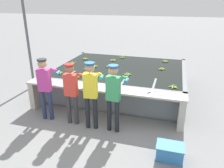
% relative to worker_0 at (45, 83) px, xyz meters
% --- Properties ---
extents(ground_plane, '(80.00, 80.00, 0.00)m').
position_rel_worker_0_xyz_m(ground_plane, '(1.37, 0.27, -1.02)').
color(ground_plane, gray).
rests_on(ground_plane, ground).
extents(wash_tank, '(4.35, 3.47, 0.86)m').
position_rel_worker_0_xyz_m(wash_tank, '(1.37, 2.44, -0.59)').
color(wash_tank, gray).
rests_on(wash_tank, ground).
extents(work_ledge, '(4.35, 0.45, 0.86)m').
position_rel_worker_0_xyz_m(work_ledge, '(1.37, 0.50, -0.41)').
color(work_ledge, '#B7B2A3').
rests_on(work_ledge, ground).
extents(worker_0, '(0.46, 0.74, 1.67)m').
position_rel_worker_0_xyz_m(worker_0, '(0.00, 0.00, 0.00)').
color(worker_0, navy).
rests_on(worker_0, ground).
extents(worker_1, '(0.40, 0.71, 1.61)m').
position_rel_worker_0_xyz_m(worker_1, '(0.75, -0.01, -0.05)').
color(worker_1, '#38383D').
rests_on(worker_1, ground).
extents(worker_2, '(0.46, 0.74, 1.70)m').
position_rel_worker_0_xyz_m(worker_2, '(1.30, -0.08, 0.02)').
color(worker_2, '#1E2328').
rests_on(worker_2, ground).
extents(worker_3, '(0.44, 0.73, 1.68)m').
position_rel_worker_0_xyz_m(worker_3, '(1.85, -0.06, 0.01)').
color(worker_3, '#1E2328').
rests_on(worker_3, ground).
extents(banana_bunch_floating_0, '(0.28, 0.27, 0.08)m').
position_rel_worker_0_xyz_m(banana_bunch_floating_0, '(2.82, 3.61, -0.15)').
color(banana_bunch_floating_0, '#75A333').
rests_on(banana_bunch_floating_0, wash_tank).
extents(banana_bunch_floating_1, '(0.24, 0.24, 0.08)m').
position_rel_worker_0_xyz_m(banana_bunch_floating_1, '(-0.42, 2.46, -0.14)').
color(banana_bunch_floating_1, '#9EC642').
rests_on(banana_bunch_floating_1, wash_tank).
extents(banana_bunch_floating_2, '(0.28, 0.27, 0.08)m').
position_rel_worker_0_xyz_m(banana_bunch_floating_2, '(2.77, 2.60, -0.15)').
color(banana_bunch_floating_2, '#7FAD33').
rests_on(banana_bunch_floating_2, wash_tank).
extents(banana_bunch_floating_3, '(0.27, 0.28, 0.08)m').
position_rel_worker_0_xyz_m(banana_bunch_floating_3, '(3.19, 1.05, -0.15)').
color(banana_bunch_floating_3, '#8CB738').
rests_on(banana_bunch_floating_3, wash_tank).
extents(banana_bunch_floating_4, '(0.27, 0.28, 0.08)m').
position_rel_worker_0_xyz_m(banana_bunch_floating_4, '(0.99, 2.37, -0.15)').
color(banana_bunch_floating_4, '#75A333').
rests_on(banana_bunch_floating_4, wash_tank).
extents(banana_bunch_floating_5, '(0.28, 0.27, 0.08)m').
position_rel_worker_0_xyz_m(banana_bunch_floating_5, '(0.38, 1.88, -0.15)').
color(banana_bunch_floating_5, '#75A333').
rests_on(banana_bunch_floating_5, wash_tank).
extents(banana_bunch_floating_6, '(0.24, 0.24, 0.08)m').
position_rel_worker_0_xyz_m(banana_bunch_floating_6, '(0.40, 1.12, -0.14)').
color(banana_bunch_floating_6, '#7FAD33').
rests_on(banana_bunch_floating_6, wash_tank).
extents(banana_bunch_floating_7, '(0.28, 0.28, 0.08)m').
position_rel_worker_0_xyz_m(banana_bunch_floating_7, '(0.49, 2.25, -0.15)').
color(banana_bunch_floating_7, '#7FAD33').
rests_on(banana_bunch_floating_7, wash_tank).
extents(banana_bunch_floating_8, '(0.28, 0.28, 0.08)m').
position_rel_worker_0_xyz_m(banana_bunch_floating_8, '(-0.21, 3.11, -0.15)').
color(banana_bunch_floating_8, '#7FAD33').
rests_on(banana_bunch_floating_8, wash_tank).
extents(banana_bunch_floating_9, '(0.28, 0.28, 0.08)m').
position_rel_worker_0_xyz_m(banana_bunch_floating_9, '(-0.31, 1.25, -0.15)').
color(banana_bunch_floating_9, '#8CB738').
rests_on(banana_bunch_floating_9, wash_tank).
extents(banana_bunch_floating_10, '(0.28, 0.27, 0.08)m').
position_rel_worker_0_xyz_m(banana_bunch_floating_10, '(1.79, 1.73, -0.15)').
color(banana_bunch_floating_10, '#75A333').
rests_on(banana_bunch_floating_10, wash_tank).
extents(banana_bunch_floating_11, '(0.28, 0.27, 0.08)m').
position_rel_worker_0_xyz_m(banana_bunch_floating_11, '(1.12, 3.75, -0.15)').
color(banana_bunch_floating_11, '#7FAD33').
rests_on(banana_bunch_floating_11, wash_tank).
extents(banana_bunch_floating_12, '(0.28, 0.28, 0.08)m').
position_rel_worker_0_xyz_m(banana_bunch_floating_12, '(0.89, 3.22, -0.15)').
color(banana_bunch_floating_12, '#93BC3D').
rests_on(banana_bunch_floating_12, wash_tank).
extents(knife_0, '(0.25, 0.28, 0.02)m').
position_rel_worker_0_xyz_m(knife_0, '(2.66, 0.55, -0.15)').
color(knife_0, silver).
rests_on(knife_0, work_ledge).
extents(knife_1, '(0.29, 0.25, 0.02)m').
position_rel_worker_0_xyz_m(knife_1, '(-0.18, 0.53, -0.15)').
color(knife_1, silver).
rests_on(knife_1, work_ledge).
extents(crate, '(0.55, 0.39, 0.32)m').
position_rel_worker_0_xyz_m(crate, '(3.23, -0.76, -0.85)').
color(crate, '#3375B7').
rests_on(crate, ground).
extents(support_post_left, '(0.09, 0.09, 3.20)m').
position_rel_worker_0_xyz_m(support_post_left, '(-1.81, 1.92, 0.58)').
color(support_post_left, slate).
rests_on(support_post_left, ground).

